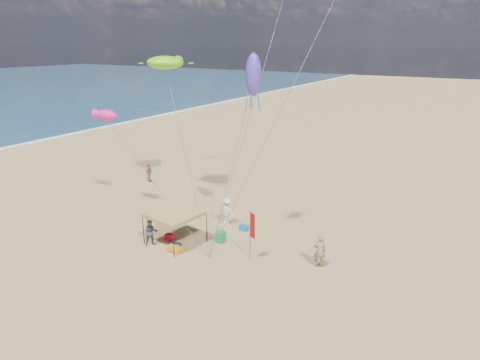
% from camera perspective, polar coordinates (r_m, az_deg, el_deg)
% --- Properties ---
extents(ground, '(280.00, 280.00, 0.00)m').
position_cam_1_polar(ground, '(23.08, -3.98, -11.51)').
color(ground, tan).
rests_on(ground, ground).
extents(canopy_tent, '(5.30, 5.30, 3.30)m').
position_cam_1_polar(canopy_tent, '(24.49, -9.11, -2.75)').
color(canopy_tent, black).
rests_on(canopy_tent, ground).
extents(feather_flag, '(0.41, 0.20, 2.87)m').
position_cam_1_polar(feather_flag, '(22.60, 1.65, -6.64)').
color(feather_flag, black).
rests_on(feather_flag, ground).
extents(cooler_red, '(0.54, 0.38, 0.38)m').
position_cam_1_polar(cooler_red, '(25.89, -9.65, -7.75)').
color(cooler_red, red).
rests_on(cooler_red, ground).
extents(cooler_blue, '(0.54, 0.38, 0.38)m').
position_cam_1_polar(cooler_blue, '(26.74, 0.54, -6.59)').
color(cooler_blue, blue).
rests_on(cooler_blue, ground).
extents(bag_navy, '(0.69, 0.54, 0.36)m').
position_cam_1_polar(bag_navy, '(24.91, -8.84, -8.84)').
color(bag_navy, '#0D1E3C').
rests_on(bag_navy, ground).
extents(bag_orange, '(0.54, 0.69, 0.36)m').
position_cam_1_polar(bag_orange, '(28.68, -6.73, -4.95)').
color(bag_orange, orange).
rests_on(bag_orange, ground).
extents(chair_green, '(0.50, 0.50, 0.70)m').
position_cam_1_polar(chair_green, '(25.24, -2.71, -7.80)').
color(chair_green, '#198B38').
rests_on(chair_green, ground).
extents(chair_yellow, '(0.50, 0.50, 0.70)m').
position_cam_1_polar(chair_yellow, '(28.07, -10.60, -5.30)').
color(chair_yellow, gold).
rests_on(chair_yellow, ground).
extents(crate_grey, '(0.34, 0.30, 0.28)m').
position_cam_1_polar(crate_grey, '(24.70, -8.83, -9.19)').
color(crate_grey, slate).
rests_on(crate_grey, ground).
extents(beach_cart, '(0.90, 0.50, 0.24)m').
position_cam_1_polar(beach_cart, '(24.51, -8.99, -9.27)').
color(beach_cart, orange).
rests_on(beach_cart, ground).
extents(person_near_a, '(0.82, 0.76, 1.89)m').
position_cam_1_polar(person_near_a, '(22.76, 10.90, -9.57)').
color(person_near_a, '#9D7F5A').
rests_on(person_near_a, ground).
extents(person_near_b, '(1.01, 1.03, 1.67)m').
position_cam_1_polar(person_near_b, '(25.15, -12.15, -7.10)').
color(person_near_b, '#3C4552').
rests_on(person_near_b, ground).
extents(person_near_c, '(1.25, 0.80, 1.83)m').
position_cam_1_polar(person_near_c, '(27.40, -1.83, -4.30)').
color(person_near_c, silver).
rests_on(person_near_c, ground).
extents(person_far_a, '(0.59, 0.99, 1.58)m').
position_cam_1_polar(person_far_a, '(36.60, -12.42, 0.98)').
color(person_far_a, '#B86447').
rests_on(person_far_a, ground).
extents(turtle_kite, '(3.26, 2.80, 0.96)m').
position_cam_1_polar(turtle_kite, '(31.81, -10.29, 15.61)').
color(turtle_kite, '#73F210').
rests_on(turtle_kite, ground).
extents(fish_kite, '(1.83, 1.00, 0.79)m').
position_cam_1_polar(fish_kite, '(30.01, -17.87, 8.48)').
color(fish_kite, '#EF2095').
rests_on(fish_kite, ground).
extents(squid_kite, '(1.02, 1.02, 2.34)m').
position_cam_1_polar(squid_kite, '(23.51, 1.86, 14.28)').
color(squid_kite, '#4E39C0').
rests_on(squid_kite, ground).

